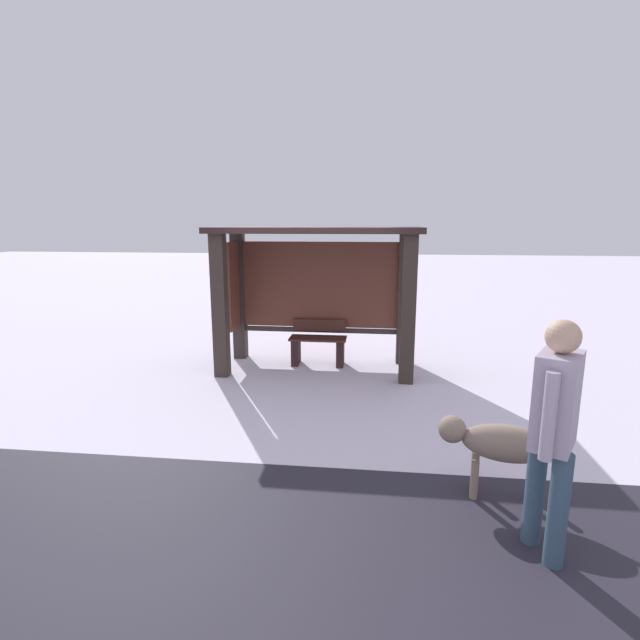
% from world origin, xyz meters
% --- Properties ---
extents(ground_plane, '(60.00, 60.00, 0.00)m').
position_xyz_m(ground_plane, '(0.00, 0.00, 0.00)').
color(ground_plane, white).
extents(bus_shelter, '(3.33, 1.48, 2.36)m').
position_xyz_m(bus_shelter, '(-0.08, 0.15, 1.62)').
color(bus_shelter, '#342A24').
rests_on(bus_shelter, ground).
extents(bench_left_inside, '(0.98, 0.42, 0.77)m').
position_xyz_m(bench_left_inside, '(0.00, 0.26, 0.34)').
color(bench_left_inside, '#48271F').
rests_on(bench_left_inside, ground).
extents(person_walking, '(0.42, 0.56, 1.79)m').
position_xyz_m(person_walking, '(2.24, -4.36, 1.05)').
color(person_walking, '#B1A4B9').
rests_on(person_walking, ground).
extents(dog, '(1.11, 0.46, 0.72)m').
position_xyz_m(dog, '(2.06, -3.64, 0.52)').
color(dog, gray).
rests_on(dog, ground).
extents(road_strip, '(36.00, 3.78, 0.01)m').
position_xyz_m(road_strip, '(0.00, -5.19, 0.00)').
color(road_strip, '#2B2733').
rests_on(road_strip, ground).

